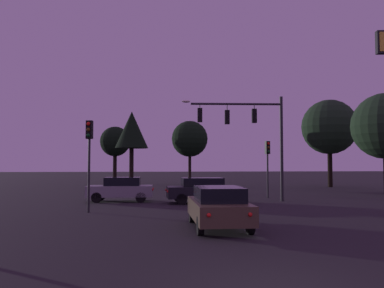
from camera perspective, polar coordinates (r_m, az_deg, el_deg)
name	(u,v)px	position (r m, az deg, el deg)	size (l,w,h in m)	color
ground_plane	(179,193)	(31.72, -1.95, -7.19)	(168.00, 168.00, 0.00)	black
traffic_signal_mast_arm	(249,127)	(25.05, 8.42, 2.54)	(6.48, 0.68, 6.68)	#232326
traffic_light_corner_left	(89,147)	(19.63, -14.88, -0.47)	(0.35, 0.38, 4.49)	#232326
traffic_light_corner_right	(268,157)	(27.41, 11.05, -1.95)	(0.35, 0.38, 3.94)	#232326
car_nearside_lane	(218,206)	(14.54, 3.90, -9.12)	(1.92, 4.43, 1.52)	#473828
car_crossing_left	(204,190)	(23.59, 1.77, -6.73)	(4.65, 1.99, 1.52)	black
car_crossing_right	(121,189)	(24.86, -10.41, -6.50)	(4.14, 1.85, 1.52)	gray
tree_behind_sign	(190,139)	(44.61, -0.33, 0.74)	(4.15, 4.15, 7.30)	black
tree_left_far	(132,130)	(37.33, -8.85, 1.99)	(3.14, 3.14, 7.36)	black
tree_right_cluster	(115,142)	(46.84, -11.23, 0.31)	(3.54, 3.54, 6.77)	black
tree_lot_edge	(329,127)	(42.19, 19.52, 2.35)	(5.59, 5.59, 8.93)	black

